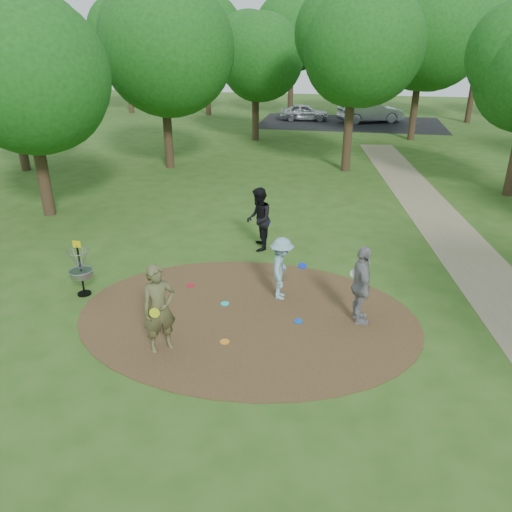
# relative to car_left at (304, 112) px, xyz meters

# --- Properties ---
(ground) EXTENTS (100.00, 100.00, 0.00)m
(ground) POSITION_rel_car_left_xyz_m (1.67, -30.54, -0.65)
(ground) COLOR #2D5119
(ground) RESTS_ON ground
(dirt_clearing) EXTENTS (8.40, 8.40, 0.02)m
(dirt_clearing) POSITION_rel_car_left_xyz_m (1.67, -30.54, -0.64)
(dirt_clearing) COLOR #47301C
(dirt_clearing) RESTS_ON ground
(footpath) EXTENTS (7.55, 39.89, 0.01)m
(footpath) POSITION_rel_car_left_xyz_m (8.17, -28.54, -0.64)
(footpath) COLOR #8C7A5B
(footpath) RESTS_ON ground
(parking_lot) EXTENTS (14.00, 8.00, 0.01)m
(parking_lot) POSITION_rel_car_left_xyz_m (3.67, -0.54, -0.64)
(parking_lot) COLOR black
(parking_lot) RESTS_ON ground
(player_observer_with_disc) EXTENTS (0.87, 0.84, 2.01)m
(player_observer_with_disc) POSITION_rel_car_left_xyz_m (0.12, -32.24, 0.36)
(player_observer_with_disc) COLOR brown
(player_observer_with_disc) RESTS_ON ground
(player_throwing_with_disc) EXTENTS (1.01, 1.12, 1.68)m
(player_throwing_with_disc) POSITION_rel_car_left_xyz_m (2.36, -29.43, 0.19)
(player_throwing_with_disc) COLOR #80AEBF
(player_throwing_with_disc) RESTS_ON ground
(player_walking_with_disc) EXTENTS (0.92, 1.10, 2.02)m
(player_walking_with_disc) POSITION_rel_car_left_xyz_m (1.19, -26.33, 0.36)
(player_walking_with_disc) COLOR black
(player_walking_with_disc) RESTS_ON ground
(player_waiting_with_disc) EXTENTS (0.71, 1.22, 1.96)m
(player_waiting_with_disc) POSITION_rel_car_left_xyz_m (4.37, -30.28, 0.33)
(player_waiting_with_disc) COLOR gray
(player_waiting_with_disc) RESTS_ON ground
(disc_ground_cyan) EXTENTS (0.22, 0.22, 0.02)m
(disc_ground_cyan) POSITION_rel_car_left_xyz_m (1.00, -30.08, -0.62)
(disc_ground_cyan) COLOR #1AD4D7
(disc_ground_cyan) RESTS_ON dirt_clearing
(disc_ground_blue) EXTENTS (0.22, 0.22, 0.02)m
(disc_ground_blue) POSITION_rel_car_left_xyz_m (2.95, -30.58, -0.62)
(disc_ground_blue) COLOR blue
(disc_ground_blue) RESTS_ON dirt_clearing
(disc_ground_red) EXTENTS (0.22, 0.22, 0.02)m
(disc_ground_red) POSITION_rel_car_left_xyz_m (-0.17, -29.28, -0.62)
(disc_ground_red) COLOR red
(disc_ground_red) RESTS_ON dirt_clearing
(car_left) EXTENTS (3.94, 1.92, 1.30)m
(car_left) POSITION_rel_car_left_xyz_m (0.00, 0.00, 0.00)
(car_left) COLOR #B2B5BA
(car_left) RESTS_ON ground
(car_right) EXTENTS (5.25, 3.48, 1.64)m
(car_right) POSITION_rel_car_left_xyz_m (5.14, 0.01, 0.17)
(car_right) COLOR #979B9E
(car_right) RESTS_ON ground
(disc_ground_orange) EXTENTS (0.22, 0.22, 0.02)m
(disc_ground_orange) POSITION_rel_car_left_xyz_m (1.42, -31.77, -0.62)
(disc_ground_orange) COLOR orange
(disc_ground_orange) RESTS_ON dirt_clearing
(disc_golf_basket) EXTENTS (0.63, 0.63, 1.54)m
(disc_golf_basket) POSITION_rel_car_left_xyz_m (-2.83, -30.24, 0.23)
(disc_golf_basket) COLOR black
(disc_golf_basket) RESTS_ON ground
(tree_ring) EXTENTS (37.51, 46.21, 9.65)m
(tree_ring) POSITION_rel_car_left_xyz_m (4.45, -21.84, 4.69)
(tree_ring) COLOR #332316
(tree_ring) RESTS_ON ground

